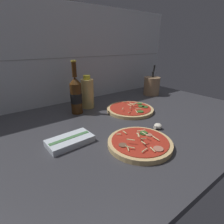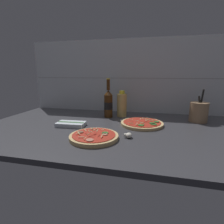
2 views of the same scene
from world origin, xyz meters
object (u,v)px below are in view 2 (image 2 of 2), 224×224
(pizza_near, at_px, (94,137))
(dish_towel, at_px, (71,124))
(oil_bottle, at_px, (122,105))
(utensil_crock, at_px, (199,112))
(beer_bottle, at_px, (108,103))
(mushroom_left, at_px, (128,135))
(pizza_far, at_px, (142,123))

(pizza_near, relative_size, dish_towel, 1.38)
(oil_bottle, distance_m, utensil_crock, 0.52)
(beer_bottle, height_order, mushroom_left, beer_bottle)
(oil_bottle, bearing_deg, mushroom_left, -75.94)
(utensil_crock, bearing_deg, pizza_near, -141.66)
(pizza_near, distance_m, pizza_far, 0.36)
(pizza_near, relative_size, beer_bottle, 0.86)
(mushroom_left, xyz_separation_m, dish_towel, (-0.36, 0.12, -0.00))
(pizza_near, bearing_deg, beer_bottle, 94.94)
(mushroom_left, bearing_deg, utensil_crock, 44.49)
(beer_bottle, distance_m, oil_bottle, 0.10)
(pizza_near, distance_m, beer_bottle, 0.45)
(oil_bottle, height_order, dish_towel, oil_bottle)
(pizza_far, xyz_separation_m, dish_towel, (-0.42, -0.12, 0.00))
(dish_towel, bearing_deg, oil_bottle, 50.93)
(mushroom_left, bearing_deg, pizza_near, -162.82)
(pizza_near, distance_m, oil_bottle, 0.49)
(utensil_crock, bearing_deg, dish_towel, -159.87)
(oil_bottle, distance_m, mushroom_left, 0.45)
(utensil_crock, xyz_separation_m, dish_towel, (-0.77, -0.28, -0.05))
(mushroom_left, bearing_deg, oil_bottle, 104.06)
(pizza_far, relative_size, beer_bottle, 0.93)
(pizza_near, distance_m, utensil_crock, 0.73)
(utensil_crock, bearing_deg, mushroom_left, -135.51)
(oil_bottle, relative_size, dish_towel, 1.10)
(mushroom_left, xyz_separation_m, utensil_crock, (0.41, 0.40, 0.05))
(pizza_near, height_order, dish_towel, pizza_near)
(mushroom_left, relative_size, utensil_crock, 0.18)
(pizza_near, height_order, utensil_crock, utensil_crock)
(beer_bottle, xyz_separation_m, oil_bottle, (0.09, 0.04, -0.01))
(beer_bottle, xyz_separation_m, mushroom_left, (0.20, -0.39, -0.09))
(pizza_near, xyz_separation_m, mushroom_left, (0.16, 0.05, 0.00))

